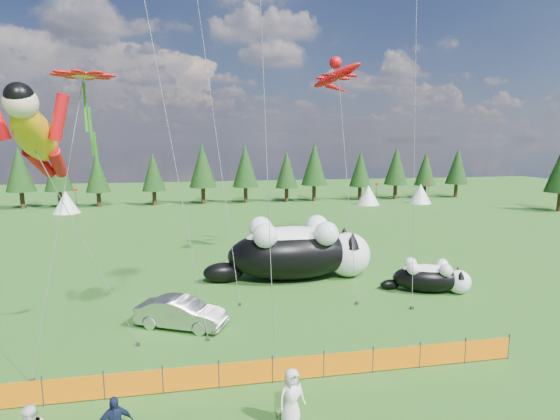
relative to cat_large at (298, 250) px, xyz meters
name	(u,v)px	position (x,y,z in m)	size (l,w,h in m)	color
ground	(239,348)	(-4.76, -9.13, -1.91)	(160.00, 160.00, 0.00)	#0D3A0A
safety_fence	(246,373)	(-4.76, -12.13, -1.40)	(22.06, 0.06, 1.10)	#262626
tree_line	(210,176)	(-4.76, 35.87, 2.09)	(90.00, 4.00, 8.00)	black
festival_tents	(292,197)	(6.24, 30.87, -0.51)	(50.00, 3.20, 2.80)	white
cat_large	(298,250)	(0.00, 0.00, 0.00)	(11.10, 4.07, 4.01)	black
cat_small	(431,277)	(7.27, -3.97, -0.99)	(5.12, 3.12, 1.92)	black
car	(181,313)	(-7.32, -6.41, -1.18)	(1.54, 4.41, 1.45)	#BBBAC0
spectator_e	(292,397)	(-3.55, -14.60, -0.98)	(0.91, 0.59, 1.86)	silver
superhero_kite	(35,136)	(-12.23, -9.28, 7.31)	(5.32, 4.68, 11.44)	#DA9B0B
gecko_kite	(337,76)	(3.89, 4.66, 11.84)	(6.10, 12.96, 16.88)	red
flower_kite	(83,79)	(-10.85, -7.42, 9.64)	(3.27, 4.52, 12.11)	red
diamond_kite_d	(198,6)	(-6.00, 3.58, 15.81)	(2.21, 8.76, 20.33)	#0B758A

